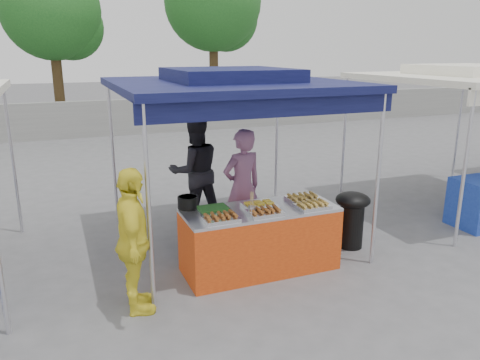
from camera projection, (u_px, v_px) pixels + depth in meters
name	position (u px, v px, depth m)	size (l,w,h in m)	color
ground_plane	(256.00, 266.00, 6.33)	(80.00, 80.00, 0.00)	slate
back_wall	(127.00, 117.00, 16.01)	(40.00, 0.25, 1.20)	gray
main_canopy	(230.00, 83.00, 6.56)	(3.20, 3.20, 2.57)	silver
tree_1	(56.00, 15.00, 16.33)	(3.47, 3.40, 5.84)	#47331B
tree_2	(216.00, 7.00, 18.47)	(3.81, 3.81, 6.54)	#47331B
vendor_table	(260.00, 239.00, 6.12)	(2.00, 0.80, 0.85)	#D44413
food_tray_fl	(221.00, 218.00, 5.56)	(0.42, 0.30, 0.07)	silver
food_tray_fm	(265.00, 212.00, 5.77)	(0.42, 0.30, 0.07)	silver
food_tray_fr	(312.00, 206.00, 6.01)	(0.42, 0.30, 0.07)	silver
food_tray_bl	(213.00, 210.00, 5.85)	(0.42, 0.30, 0.07)	silver
food_tray_bm	(259.00, 204.00, 6.06)	(0.42, 0.30, 0.07)	silver
food_tray_br	(303.00, 198.00, 6.32)	(0.42, 0.30, 0.07)	silver
cooking_pot	(188.00, 202.00, 6.01)	(0.27, 0.27, 0.16)	black
skewer_cup	(252.00, 211.00, 5.75)	(0.09, 0.09, 0.11)	silver
wok_burner	(352.00, 215.00, 6.81)	(0.50, 0.50, 0.84)	black
crate_left	(222.00, 242.00, 6.70)	(0.55, 0.39, 0.33)	#152EB2
crate_right	(271.00, 240.00, 6.83)	(0.46, 0.32, 0.28)	#152EB2
crate_stacked	(272.00, 223.00, 6.76)	(0.44, 0.31, 0.26)	#152EB2
vendor_woman	(242.00, 188.00, 6.84)	(0.64, 0.42, 1.74)	#976086
helper_man	(195.00, 171.00, 7.66)	(0.88, 0.68, 1.80)	black
customer_person	(133.00, 242.00, 5.03)	(0.96, 0.40, 1.64)	yellow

